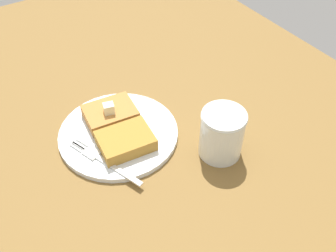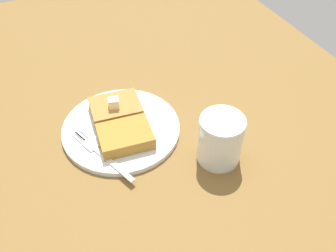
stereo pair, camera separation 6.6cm
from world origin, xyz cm
name	(u,v)px [view 1 (the left image)]	position (x,y,z in cm)	size (l,w,h in cm)	color
table_surface	(79,151)	(0.00, 0.00, 1.16)	(123.70, 123.70, 2.31)	brown
plate	(119,133)	(1.55, 7.71, 2.89)	(22.22, 22.22, 1.04)	silver
toast_slice_left	(110,114)	(-2.32, 8.13, 4.61)	(7.22, 9.42, 2.50)	#B17537
toast_slice_middle	(126,141)	(5.42, 7.28, 4.61)	(7.22, 9.42, 2.50)	#A5762D
butter_pat_primary	(109,108)	(-1.55, 7.72, 6.83)	(1.94, 1.74, 1.94)	beige
fork	(101,159)	(6.06, 2.04, 3.54)	(15.48, 6.97, 0.36)	silver
syrup_jar	(222,135)	(14.93, 21.13, 6.67)	(7.82, 7.82, 9.10)	#4C2207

